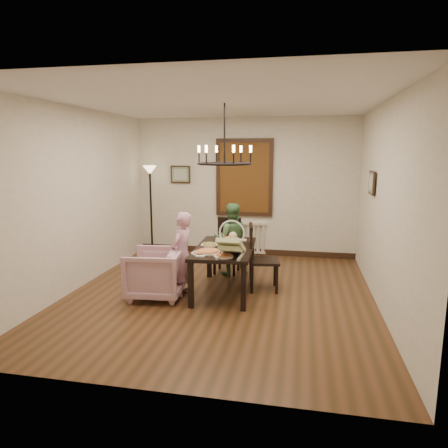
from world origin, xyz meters
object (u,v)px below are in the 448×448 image
(elderly_woman, at_px, (182,261))
(seated_man, at_px, (231,245))
(drinking_glass, at_px, (221,242))
(chair_right, at_px, (264,257))
(armchair, at_px, (155,273))
(dining_table, at_px, (224,253))
(chair_far, at_px, (227,246))
(floor_lamp, at_px, (151,211))
(baby_bouncer, at_px, (231,244))

(elderly_woman, bearing_deg, seated_man, 165.21)
(elderly_woman, distance_m, drinking_glass, 0.65)
(chair_right, distance_m, armchair, 1.67)
(dining_table, height_order, chair_right, chair_right)
(dining_table, relative_size, seated_man, 1.48)
(chair_right, relative_size, seated_man, 1.00)
(chair_right, distance_m, seated_man, 0.91)
(elderly_woman, bearing_deg, chair_far, 171.53)
(drinking_glass, distance_m, floor_lamp, 2.71)
(seated_man, relative_size, floor_lamp, 0.58)
(floor_lamp, bearing_deg, drinking_glass, -46.16)
(elderly_woman, height_order, seated_man, seated_man)
(armchair, relative_size, elderly_woman, 0.77)
(chair_far, distance_m, seated_man, 0.16)
(chair_right, height_order, floor_lamp, floor_lamp)
(armchair, xyz_separation_m, seated_man, (0.91, 1.29, 0.16))
(armchair, xyz_separation_m, drinking_glass, (0.89, 0.45, 0.42))
(chair_right, xyz_separation_m, elderly_woman, (-1.18, -0.44, -0.00))
(armchair, xyz_separation_m, floor_lamp, (-0.98, 2.40, 0.54))
(chair_right, xyz_separation_m, seated_man, (-0.63, 0.65, 0.00))
(chair_far, bearing_deg, chair_right, -43.33)
(chair_far, bearing_deg, armchair, -116.82)
(chair_far, height_order, drinking_glass, chair_far)
(seated_man, relative_size, drinking_glass, 7.15)
(dining_table, bearing_deg, elderly_woman, -162.66)
(armchair, bearing_deg, drinking_glass, 110.86)
(dining_table, xyz_separation_m, floor_lamp, (-1.94, 1.99, 0.28))
(drinking_glass, height_order, floor_lamp, floor_lamp)
(chair_far, height_order, armchair, chair_far)
(chair_right, bearing_deg, drinking_glass, 97.34)
(dining_table, distance_m, chair_far, 1.02)
(dining_table, bearing_deg, armchair, -159.68)
(chair_far, height_order, chair_right, chair_right)
(armchair, bearing_deg, elderly_woman, 111.93)
(seated_man, xyz_separation_m, floor_lamp, (-1.89, 1.11, 0.38))
(armchair, bearing_deg, floor_lamp, -163.50)
(chair_far, relative_size, floor_lamp, 0.54)
(chair_right, xyz_separation_m, floor_lamp, (-2.52, 1.77, 0.38))
(chair_right, bearing_deg, baby_bouncer, 143.04)
(chair_far, distance_m, armchair, 1.62)
(baby_bouncer, bearing_deg, armchair, 177.77)
(chair_far, xyz_separation_m, elderly_woman, (-0.45, -1.21, 0.04))
(dining_table, relative_size, floor_lamp, 0.86)
(chair_right, bearing_deg, chair_far, 34.91)
(armchair, height_order, baby_bouncer, baby_bouncer)
(drinking_glass, bearing_deg, floor_lamp, 133.84)
(dining_table, xyz_separation_m, armchair, (-0.96, -0.41, -0.26))
(chair_right, bearing_deg, dining_table, 102.61)
(armchair, xyz_separation_m, elderly_woman, (0.36, 0.19, 0.16))
(dining_table, relative_size, chair_far, 1.59)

